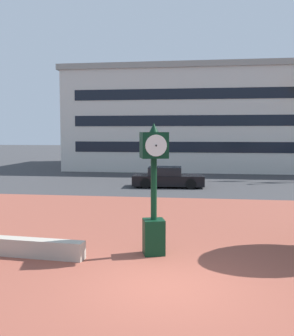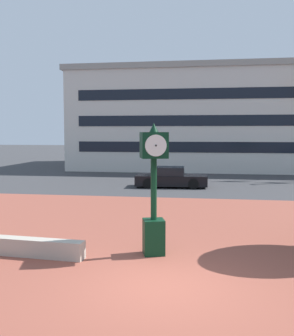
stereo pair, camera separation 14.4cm
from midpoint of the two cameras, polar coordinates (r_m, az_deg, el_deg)
name	(u,v)px [view 1 (the left image)]	position (r m, az deg, el deg)	size (l,w,h in m)	color
ground_plane	(164,285)	(9.53, 1.98, -16.13)	(200.00, 200.00, 0.00)	#38383A
plaza_brick_paving	(177,238)	(13.50, 3.94, -9.74)	(44.00, 16.38, 0.01)	brown
planter_wall	(29,248)	(11.96, -16.53, -10.66)	(3.20, 0.40, 0.50)	#ADA393
street_clock	(154,187)	(11.37, 0.59, -2.64)	(0.89, 0.91, 3.70)	black
car_street_near	(168,178)	(25.79, 2.76, -1.41)	(4.56, 2.14, 1.28)	black
civic_building	(215,120)	(42.26, 9.41, 6.62)	(27.73, 15.88, 9.39)	beige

